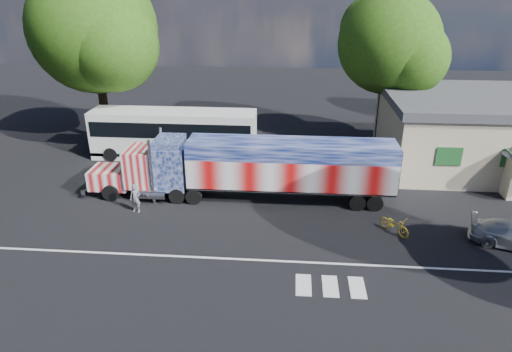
# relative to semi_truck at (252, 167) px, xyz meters

# --- Properties ---
(ground) EXTENTS (100.00, 100.00, 0.00)m
(ground) POSITION_rel_semi_truck_xyz_m (0.32, -3.86, -2.11)
(ground) COLOR black
(lane_markings) EXTENTS (30.00, 2.67, 0.01)m
(lane_markings) POSITION_rel_semi_truck_xyz_m (2.03, -7.63, -2.11)
(lane_markings) COLOR silver
(lane_markings) RESTS_ON ground
(semi_truck) EXTENTS (19.23, 3.04, 4.10)m
(semi_truck) POSITION_rel_semi_truck_xyz_m (0.00, 0.00, 0.00)
(semi_truck) COLOR black
(semi_truck) RESTS_ON ground
(coach_bus) EXTENTS (12.46, 2.90, 3.63)m
(coach_bus) POSITION_rel_semi_truck_xyz_m (-6.58, 6.83, -0.23)
(coach_bus) COLOR silver
(coach_bus) RESTS_ON ground
(woman) EXTENTS (0.68, 0.49, 1.74)m
(woman) POSITION_rel_semi_truck_xyz_m (-6.67, -2.36, -1.24)
(woman) COLOR slate
(woman) RESTS_ON ground
(bicycle) EXTENTS (1.72, 1.91, 1.01)m
(bicycle) POSITION_rel_semi_truck_xyz_m (8.07, -3.62, -1.61)
(bicycle) COLOR gold
(bicycle) RESTS_ON ground
(tree_nw_a) EXTENTS (10.37, 9.87, 14.05)m
(tree_nw_a) POSITION_rel_semi_truck_xyz_m (-13.11, 10.09, 6.94)
(tree_nw_a) COLOR black
(tree_nw_a) RESTS_ON ground
(tree_ne_a) EXTENTS (8.25, 7.86, 12.12)m
(tree_ne_a) POSITION_rel_semi_truck_xyz_m (9.74, 11.16, 6.02)
(tree_ne_a) COLOR black
(tree_ne_a) RESTS_ON ground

